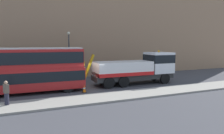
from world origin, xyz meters
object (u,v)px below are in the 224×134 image
Objects in this scene: recovery_tow_truck at (137,68)px; street_lamp at (69,51)px; pedestrian_onlooker at (6,93)px; traffic_cone_near_bus at (84,89)px; double_decker_bus at (21,69)px.

street_lamp is (-6.40, 5.40, 1.71)m from recovery_tow_truck.
pedestrian_onlooker is 2.38× the size of traffic_cone_near_bus.
double_decker_bus is 4.09m from pedestrian_onlooker.
traffic_cone_near_bus is at bearing -17.33° from double_decker_bus.
recovery_tow_truck is 11.72m from double_decker_bus.
traffic_cone_near_bus is (5.23, -1.74, -1.89)m from double_decker_bus.
pedestrian_onlooker is at bearing -124.15° from street_lamp.
street_lamp is (0.08, 7.13, 3.13)m from traffic_cone_near_bus.
street_lamp is at bearing 27.54° from pedestrian_onlooker.
traffic_cone_near_bus is at bearing -164.02° from recovery_tow_truck.
recovery_tow_truck is at bearing -40.15° from street_lamp.
recovery_tow_truck is 5.94× the size of pedestrian_onlooker.
traffic_cone_near_bus is 7.79m from street_lamp.
pedestrian_onlooker is 0.29× the size of street_lamp.
street_lamp is (6.22, 9.18, 2.49)m from pedestrian_onlooker.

